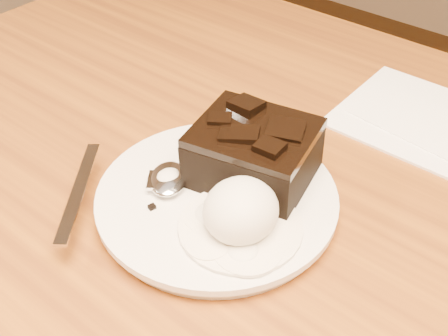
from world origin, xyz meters
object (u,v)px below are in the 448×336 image
Objects in this scene: plate at (217,201)px; napkin at (416,116)px; ice_cream_scoop at (241,210)px; spoon at (168,180)px; brownie at (254,156)px.

plate reaches higher than napkin.
ice_cream_scoop is 0.34× the size of spoon.
spoon is at bearing -155.46° from plate.
napkin is (0.04, 0.26, -0.04)m from ice_cream_scoop.
ice_cream_scoop is 0.42× the size of napkin.
brownie is (0.01, 0.04, 0.03)m from plate.
brownie reaches higher than napkin.
spoon is at bearing 178.55° from ice_cream_scoop.
brownie is 0.22m from napkin.
spoon is (-0.05, -0.06, -0.02)m from brownie.
plate is at bearing 154.13° from ice_cream_scoop.
brownie is 1.58× the size of ice_cream_scoop.
plate is 1.13× the size of spoon.
brownie is at bearing 11.07° from spoon.
ice_cream_scoop reaches higher than plate.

